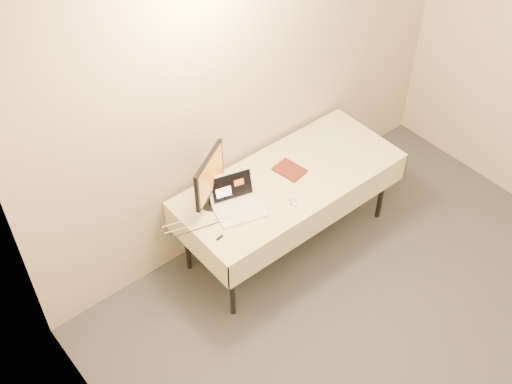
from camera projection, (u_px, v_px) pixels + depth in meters
back_wall at (253, 87)px, 4.86m from camera, size 4.00×0.10×2.70m
table at (290, 183)px, 5.07m from camera, size 1.86×0.81×0.74m
laptop at (236, 201)px, 4.76m from camera, size 0.43×0.41×0.24m
monitor at (209, 178)px, 4.63m from camera, size 0.40×0.25×0.46m
book at (283, 166)px, 4.96m from camera, size 0.18×0.05×0.23m
alarm_clock at (236, 179)px, 4.98m from camera, size 0.14×0.10×0.05m
clicker at (293, 202)px, 4.82m from camera, size 0.06×0.10×0.02m
paper_form at (338, 141)px, 5.35m from camera, size 0.21×0.34×0.00m
usb_dongle at (220, 238)px, 4.57m from camera, size 0.06×0.03×0.01m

